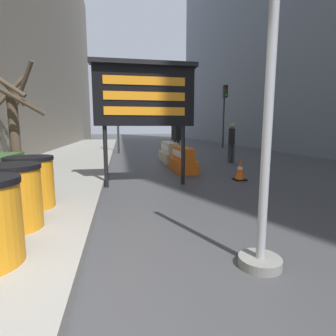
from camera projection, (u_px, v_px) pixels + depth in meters
The scene contains 14 objects.
ground_plane at pixel (75, 296), 2.24m from camera, with size 120.00×120.00×0.00m, color #3F3F42.
bare_tree at pixel (14, 115), 8.02m from camera, with size 1.79×1.90×3.38m.
barrel_drum_middle at pixel (12, 197), 3.30m from camera, with size 0.73×0.73×0.83m.
barrel_drum_back at pixel (30, 182), 4.20m from camera, with size 0.73×0.73×0.83m.
message_board at pixel (145, 96), 6.20m from camera, with size 2.50×0.36×2.95m.
jersey_barrier_orange_far at pixel (183, 160), 8.73m from camera, with size 0.62×1.80×0.80m.
jersey_barrier_cream at pixel (169, 153), 11.12m from camera, with size 0.63×2.09×0.83m.
traffic_cone_near at pixel (183, 153), 11.29m from camera, with size 0.39×0.39×0.70m.
traffic_cone_mid at pixel (240, 170), 7.18m from camera, with size 0.32×0.32×0.58m.
traffic_light_near_curb at pixel (117, 101), 14.42m from camera, with size 0.28×0.44×3.97m.
traffic_light_far_side at pixel (225, 103), 18.38m from camera, with size 0.28×0.44×4.37m.
pedestrian_worker at pixel (232, 140), 10.73m from camera, with size 0.41×0.49×1.62m.
pedestrian_passerby at pixel (177, 136), 11.66m from camera, with size 0.40×0.53×1.83m.
steel_pole_right at pixel (264, 190), 2.61m from camera, with size 0.44×0.44×2.85m.
Camera 1 is at (0.42, -2.16, 1.43)m, focal length 28.00 mm.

